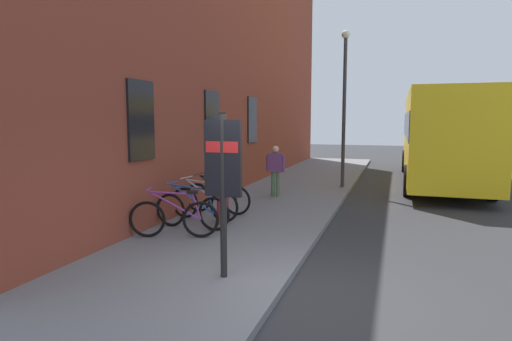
% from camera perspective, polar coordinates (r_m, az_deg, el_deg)
% --- Properties ---
extents(ground, '(60.00, 60.00, 0.00)m').
position_cam_1_polar(ground, '(11.86, 15.66, -5.28)').
color(ground, '#2D2D30').
extents(sidewalk_pavement, '(24.00, 3.50, 0.12)m').
position_cam_1_polar(sidewalk_pavement, '(14.17, 4.85, -2.85)').
color(sidewalk_pavement, slate).
rests_on(sidewalk_pavement, ground).
extents(station_facade, '(22.00, 0.65, 9.64)m').
position_cam_1_polar(station_facade, '(15.69, -1.69, 15.53)').
color(station_facade, brown).
rests_on(station_facade, ground).
extents(bicycle_nearest_sign, '(0.65, 1.71, 0.97)m').
position_cam_1_polar(bicycle_nearest_sign, '(8.64, -10.70, -6.16)').
color(bicycle_nearest_sign, black).
rests_on(bicycle_nearest_sign, sidewalk_pavement).
extents(bicycle_end_of_row, '(0.48, 1.77, 0.97)m').
position_cam_1_polar(bicycle_end_of_row, '(9.27, -8.41, -5.23)').
color(bicycle_end_of_row, black).
rests_on(bicycle_end_of_row, sidewalk_pavement).
extents(bicycle_under_window, '(0.48, 1.76, 0.97)m').
position_cam_1_polar(bicycle_under_window, '(10.01, -6.81, -4.31)').
color(bicycle_under_window, black).
rests_on(bicycle_under_window, sidewalk_pavement).
extents(bicycle_mid_rack, '(0.48, 1.77, 0.97)m').
position_cam_1_polar(bicycle_mid_rack, '(10.67, -5.09, -3.59)').
color(bicycle_mid_rack, black).
rests_on(bicycle_mid_rack, sidewalk_pavement).
extents(transit_info_sign, '(0.10, 0.55, 2.40)m').
position_cam_1_polar(transit_info_sign, '(6.21, -4.36, 0.21)').
color(transit_info_sign, black).
rests_on(transit_info_sign, sidewalk_pavement).
extents(city_bus, '(10.50, 2.66, 3.35)m').
position_cam_1_polar(city_bus, '(17.76, 23.22, 4.60)').
color(city_bus, yellow).
rests_on(city_bus, ground).
extents(pedestrian_near_bus, '(0.23, 0.58, 1.52)m').
position_cam_1_polar(pedestrian_near_bus, '(12.91, 2.58, 0.64)').
color(pedestrian_near_bus, '#4C724C').
rests_on(pedestrian_near_bus, sidewalk_pavement).
extents(pedestrian_by_facade, '(0.57, 0.46, 1.71)m').
position_cam_1_polar(pedestrian_by_facade, '(9.51, -4.43, -0.88)').
color(pedestrian_by_facade, maroon).
rests_on(pedestrian_by_facade, sidewalk_pavement).
extents(street_lamp, '(0.28, 0.28, 5.21)m').
position_cam_1_polar(street_lamp, '(14.94, 11.56, 9.64)').
color(street_lamp, '#333338').
rests_on(street_lamp, sidewalk_pavement).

